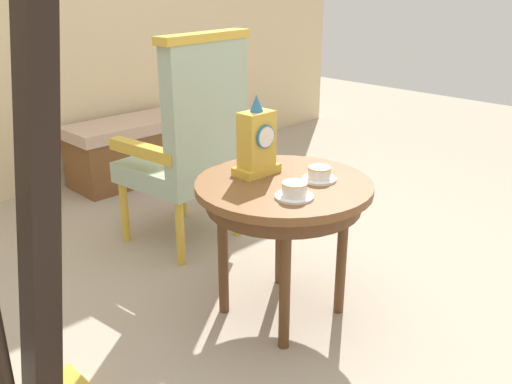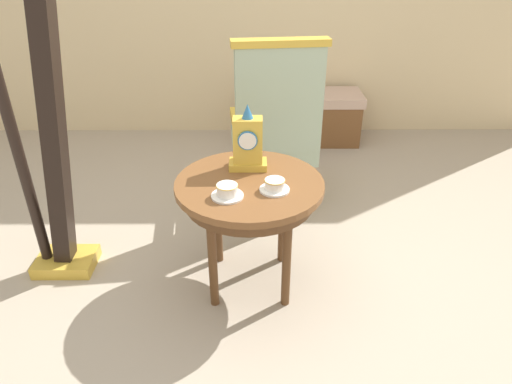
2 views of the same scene
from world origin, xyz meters
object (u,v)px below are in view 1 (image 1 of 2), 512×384
teacup_left (294,191)px  armchair (191,140)px  mantel_clock (257,143)px  side_table (283,199)px  window_bench (133,150)px  harp (21,212)px  teacup_right (319,174)px

teacup_left → armchair: bearing=74.7°
mantel_clock → armchair: armchair is taller
side_table → teacup_left: 0.20m
armchair → side_table: bearing=-101.3°
mantel_clock → window_bench: size_ratio=0.36×
mantel_clock → harp: size_ratio=0.18×
teacup_left → window_bench: bearing=73.8°
side_table → mantel_clock: bearing=93.2°
teacup_right → window_bench: teacup_right is taller
teacup_right → armchair: size_ratio=0.12×
harp → mantel_clock: bearing=1.5°
teacup_right → armchair: (0.04, 0.89, -0.05)m
armchair → window_bench: armchair is taller
harp → window_bench: (1.50, 1.80, -0.52)m
side_table → mantel_clock: (-0.01, 0.15, 0.21)m
teacup_left → harp: size_ratio=0.08×
mantel_clock → harp: harp is taller
harp → teacup_left: bearing=-16.4°
side_table → window_bench: side_table is taller
teacup_left → mantel_clock: mantel_clock is taller
teacup_left → window_bench: (0.60, 2.07, -0.42)m
harp → window_bench: harp is taller
harp → window_bench: size_ratio=1.99×
side_table → teacup_left: (-0.10, -0.15, 0.10)m
window_bench → side_table: bearing=-104.6°
side_table → window_bench: 2.01m
harp → window_bench: bearing=50.1°
side_table → window_bench: (0.50, 1.92, -0.32)m
mantel_clock → harp: 1.00m
teacup_right → window_bench: size_ratio=0.15×
mantel_clock → armchair: (0.17, 0.65, -0.15)m
armchair → mantel_clock: bearing=-104.4°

